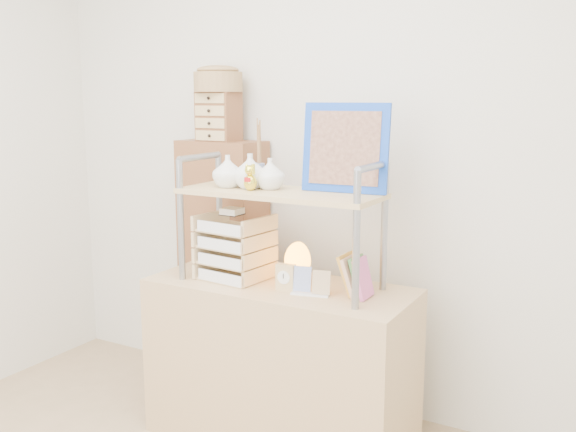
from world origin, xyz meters
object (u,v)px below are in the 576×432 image
(cabinet, at_px, (224,266))
(letter_tray, at_px, (233,251))
(desk, at_px, (280,363))
(salt_lamp, at_px, (298,262))

(cabinet, xyz_separation_m, letter_tray, (0.34, -0.40, 0.21))
(desk, distance_m, salt_lamp, 0.48)
(cabinet, distance_m, salt_lamp, 0.72)
(salt_lamp, bearing_deg, letter_tray, -164.39)
(desk, relative_size, letter_tray, 3.62)
(cabinet, bearing_deg, salt_lamp, -24.03)
(desk, distance_m, cabinet, 0.74)
(cabinet, bearing_deg, desk, -30.38)
(cabinet, height_order, letter_tray, cabinet)
(desk, height_order, letter_tray, letter_tray)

